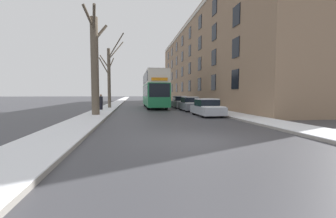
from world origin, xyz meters
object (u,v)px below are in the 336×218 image
at_px(parked_car_1, 190,104).
at_px(parked_car_0, 207,108).
at_px(parked_car_2, 180,102).
at_px(pedestrian_left_sidewalk, 101,102).
at_px(bare_tree_left_0, 95,64).
at_px(double_decker_bus, 154,88).
at_px(bare_tree_left_1, 110,74).

bearing_deg(parked_car_1, parked_car_0, -90.00).
distance_m(parked_car_2, pedestrian_left_sidewalk, 10.30).
xyz_separation_m(bare_tree_left_0, parked_car_0, (8.98, -0.85, -3.53)).
height_order(parked_car_1, pedestrian_left_sidewalk, pedestrian_left_sidewalk).
bearing_deg(bare_tree_left_0, double_decker_bus, 61.93).
bearing_deg(parked_car_0, parked_car_1, 90.00).
height_order(double_decker_bus, pedestrian_left_sidewalk, double_decker_bus).
bearing_deg(double_decker_bus, parked_car_1, -61.76).
xyz_separation_m(bare_tree_left_0, double_decker_bus, (5.75, 10.79, -1.61)).
distance_m(bare_tree_left_1, double_decker_bus, 5.91).
relative_size(parked_car_0, pedestrian_left_sidewalk, 2.31).
xyz_separation_m(bare_tree_left_1, parked_car_0, (8.79, -10.40, -3.50)).
height_order(parked_car_1, parked_car_2, parked_car_2).
height_order(double_decker_bus, parked_car_2, double_decker_bus).
distance_m(double_decker_bus, pedestrian_left_sidewalk, 8.08).
distance_m(double_decker_bus, parked_car_1, 7.08).
bearing_deg(parked_car_2, bare_tree_left_0, -131.67).
relative_size(double_decker_bus, parked_car_0, 2.82).
relative_size(parked_car_1, parked_car_2, 0.96).
bearing_deg(pedestrian_left_sidewalk, parked_car_1, -51.32).
bearing_deg(pedestrian_left_sidewalk, parked_car_0, -80.55).
height_order(bare_tree_left_0, parked_car_1, bare_tree_left_0).
height_order(bare_tree_left_0, parked_car_2, bare_tree_left_0).
distance_m(parked_car_0, parked_car_2, 10.94).
relative_size(double_decker_bus, parked_car_2, 2.67).
bearing_deg(parked_car_0, parked_car_2, 90.00).
bearing_deg(bare_tree_left_0, parked_car_1, 27.98).
xyz_separation_m(bare_tree_left_1, double_decker_bus, (5.56, 1.24, -1.58)).
relative_size(parked_car_0, parked_car_2, 0.95).
relative_size(bare_tree_left_0, pedestrian_left_sidewalk, 4.74).
bearing_deg(parked_car_0, bare_tree_left_0, 174.61).
relative_size(bare_tree_left_1, parked_car_2, 2.04).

